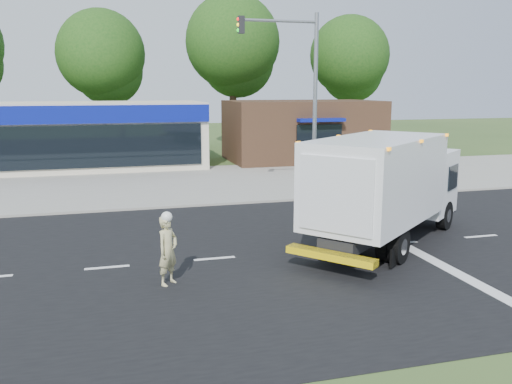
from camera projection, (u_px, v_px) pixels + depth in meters
ground at (312, 251)px, 16.43m from camera, size 120.00×120.00×0.00m
road_asphalt at (312, 251)px, 16.43m from camera, size 60.00×14.00×0.02m
sidewalk at (245, 197)px, 24.19m from camera, size 60.00×2.40×0.12m
parking_apron at (219, 178)px, 29.69m from camera, size 60.00×9.00×0.02m
lane_markings at (373, 260)px, 15.50m from camera, size 55.20×7.00×0.01m
ems_box_truck at (387, 182)px, 16.76m from camera, size 7.52×6.80×3.45m
emergency_worker at (168, 249)px, 13.48m from camera, size 0.76×0.76×1.88m
retail_strip_mall at (53, 136)px, 32.59m from camera, size 18.00×6.20×4.00m
brown_storefront at (303, 130)px, 36.79m from camera, size 10.00×6.70×4.00m
traffic_signal_pole at (301, 86)px, 23.30m from camera, size 3.51×0.25×8.00m
background_trees at (171, 54)px, 41.48m from camera, size 36.77×7.39×12.10m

